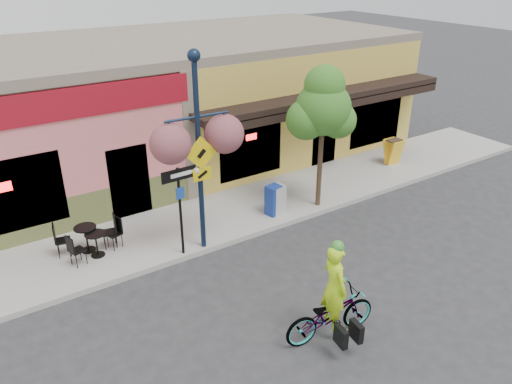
{
  "coord_description": "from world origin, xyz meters",
  "views": [
    {
      "loc": [
        -7.2,
        -9.63,
        7.21
      ],
      "look_at": [
        -0.51,
        0.5,
        1.4
      ],
      "focal_mm": 35.0,
      "sensor_mm": 36.0,
      "label": 1
    }
  ],
  "objects_px": {
    "building": "(164,101)",
    "cyclist_rider": "(333,297)",
    "bicycle": "(330,314)",
    "street_tree": "(321,138)",
    "lamp_post": "(199,156)",
    "one_way_sign": "(181,212)",
    "newspaper_box_blue": "(273,200)",
    "newspaper_box_grey": "(277,199)"
  },
  "relations": [
    {
      "from": "cyclist_rider",
      "to": "bicycle",
      "type": "bearing_deg",
      "value": 98.06
    },
    {
      "from": "newspaper_box_grey",
      "to": "bicycle",
      "type": "bearing_deg",
      "value": -119.91
    },
    {
      "from": "cyclist_rider",
      "to": "newspaper_box_grey",
      "type": "height_order",
      "value": "cyclist_rider"
    },
    {
      "from": "cyclist_rider",
      "to": "lamp_post",
      "type": "relative_size",
      "value": 0.37
    },
    {
      "from": "building",
      "to": "street_tree",
      "type": "distance_m",
      "value": 6.93
    },
    {
      "from": "newspaper_box_blue",
      "to": "newspaper_box_grey",
      "type": "relative_size",
      "value": 1.03
    },
    {
      "from": "lamp_post",
      "to": "newspaper_box_blue",
      "type": "bearing_deg",
      "value": 12.72
    },
    {
      "from": "bicycle",
      "to": "newspaper_box_blue",
      "type": "distance_m",
      "value": 5.21
    },
    {
      "from": "bicycle",
      "to": "cyclist_rider",
      "type": "relative_size",
      "value": 1.07
    },
    {
      "from": "lamp_post",
      "to": "street_tree",
      "type": "bearing_deg",
      "value": 5.54
    },
    {
      "from": "building",
      "to": "bicycle",
      "type": "bearing_deg",
      "value": -97.42
    },
    {
      "from": "bicycle",
      "to": "street_tree",
      "type": "height_order",
      "value": "street_tree"
    },
    {
      "from": "building",
      "to": "newspaper_box_grey",
      "type": "bearing_deg",
      "value": -84.04
    },
    {
      "from": "building",
      "to": "newspaper_box_blue",
      "type": "height_order",
      "value": "building"
    },
    {
      "from": "lamp_post",
      "to": "street_tree",
      "type": "height_order",
      "value": "lamp_post"
    },
    {
      "from": "bicycle",
      "to": "newspaper_box_grey",
      "type": "xyz_separation_m",
      "value": [
        2.12,
        4.83,
        0.06
      ]
    },
    {
      "from": "bicycle",
      "to": "one_way_sign",
      "type": "xyz_separation_m",
      "value": [
        -1.23,
        4.34,
        0.81
      ]
    },
    {
      "from": "newspaper_box_blue",
      "to": "street_tree",
      "type": "xyz_separation_m",
      "value": [
        1.51,
        -0.25,
        1.73
      ]
    },
    {
      "from": "bicycle",
      "to": "cyclist_rider",
      "type": "height_order",
      "value": "cyclist_rider"
    },
    {
      "from": "bicycle",
      "to": "street_tree",
      "type": "distance_m",
      "value": 6.02
    },
    {
      "from": "street_tree",
      "to": "lamp_post",
      "type": "bearing_deg",
      "value": -177.06
    },
    {
      "from": "newspaper_box_blue",
      "to": "newspaper_box_grey",
      "type": "xyz_separation_m",
      "value": [
        0.14,
        0.01,
        -0.01
      ]
    },
    {
      "from": "lamp_post",
      "to": "street_tree",
      "type": "xyz_separation_m",
      "value": [
        4.12,
        0.21,
        -0.4
      ]
    },
    {
      "from": "building",
      "to": "one_way_sign",
      "type": "height_order",
      "value": "building"
    },
    {
      "from": "lamp_post",
      "to": "building",
      "type": "bearing_deg",
      "value": 75.68
    },
    {
      "from": "bicycle",
      "to": "cyclist_rider",
      "type": "xyz_separation_m",
      "value": [
        0.05,
        0.0,
        0.42
      ]
    },
    {
      "from": "lamp_post",
      "to": "cyclist_rider",
      "type": "bearing_deg",
      "value": -78.64
    },
    {
      "from": "lamp_post",
      "to": "one_way_sign",
      "type": "height_order",
      "value": "lamp_post"
    },
    {
      "from": "one_way_sign",
      "to": "newspaper_box_blue",
      "type": "distance_m",
      "value": 3.33
    },
    {
      "from": "one_way_sign",
      "to": "street_tree",
      "type": "distance_m",
      "value": 4.83
    },
    {
      "from": "one_way_sign",
      "to": "newspaper_box_blue",
      "type": "bearing_deg",
      "value": 6.58
    },
    {
      "from": "building",
      "to": "one_way_sign",
      "type": "relative_size",
      "value": 7.56
    },
    {
      "from": "cyclist_rider",
      "to": "street_tree",
      "type": "relative_size",
      "value": 0.44
    },
    {
      "from": "cyclist_rider",
      "to": "lamp_post",
      "type": "bearing_deg",
      "value": 16.83
    },
    {
      "from": "cyclist_rider",
      "to": "lamp_post",
      "type": "distance_m",
      "value": 4.75
    },
    {
      "from": "lamp_post",
      "to": "newspaper_box_blue",
      "type": "relative_size",
      "value": 5.63
    },
    {
      "from": "cyclist_rider",
      "to": "lamp_post",
      "type": "height_order",
      "value": "lamp_post"
    },
    {
      "from": "newspaper_box_blue",
      "to": "one_way_sign",
      "type": "bearing_deg",
      "value": 178.27
    },
    {
      "from": "newspaper_box_grey",
      "to": "newspaper_box_blue",
      "type": "bearing_deg",
      "value": 177.35
    },
    {
      "from": "cyclist_rider",
      "to": "one_way_sign",
      "type": "bearing_deg",
      "value": 24.48
    },
    {
      "from": "building",
      "to": "cyclist_rider",
      "type": "xyz_separation_m",
      "value": [
        -1.41,
        -11.19,
        -1.29
      ]
    },
    {
      "from": "cyclist_rider",
      "to": "newspaper_box_blue",
      "type": "xyz_separation_m",
      "value": [
        1.93,
        4.82,
        -0.35
      ]
    }
  ]
}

